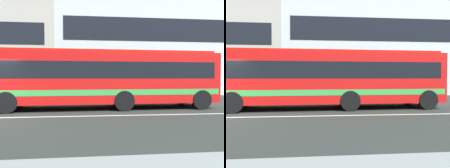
{
  "view_description": "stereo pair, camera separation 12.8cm",
  "coord_description": "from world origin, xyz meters",
  "views": [
    {
      "loc": [
        4.4,
        -9.7,
        1.66
      ],
      "look_at": [
        5.7,
        2.21,
        1.3
      ],
      "focal_mm": 36.42,
      "sensor_mm": 36.0,
      "label": 1
    },
    {
      "loc": [
        4.52,
        -9.71,
        1.66
      ],
      "look_at": [
        5.7,
        2.21,
        1.3
      ],
      "focal_mm": 36.42,
      "sensor_mm": 36.0,
      "label": 2
    }
  ],
  "objects": [
    {
      "name": "hedge_row_far",
      "position": [
        -0.2,
        6.21,
        0.53
      ],
      "size": [
        21.02,
        1.1,
        1.05
      ],
      "primitive_type": "cube",
      "color": "#296C2E",
      "rests_on": "ground_plane"
    },
    {
      "name": "apartment_block_right",
      "position": [
        11.13,
        14.29,
        5.1
      ],
      "size": [
        19.01,
        8.39,
        10.2
      ],
      "color": "silver",
      "rests_on": "ground_plane"
    },
    {
      "name": "transit_bus",
      "position": [
        5.46,
        2.44,
        1.68
      ],
      "size": [
        11.64,
        3.0,
        3.03
      ],
      "color": "red",
      "rests_on": "ground_plane"
    }
  ]
}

